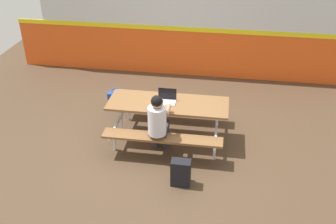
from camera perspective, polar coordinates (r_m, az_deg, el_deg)
name	(u,v)px	position (r m, az deg, el deg)	size (l,w,h in m)	color
ground_plane	(162,138)	(7.21, -0.86, -3.77)	(10.00, 10.00, 0.02)	#4C3826
accent_backdrop	(182,24)	(9.16, 2.13, 12.70)	(8.00, 0.14, 2.60)	#E55119
picnic_table_main	(168,111)	(6.88, 0.00, 0.20)	(2.10, 1.56, 0.74)	brown
student_nearer	(158,121)	(6.35, -1.47, -1.25)	(0.36, 0.53, 1.21)	#2D2D38
laptop_silver	(167,99)	(6.81, -0.18, 1.89)	(0.32, 0.22, 0.22)	silver
backpack_dark	(181,173)	(6.05, 1.88, -8.82)	(0.30, 0.22, 0.44)	black
tote_bag_bright	(117,100)	(8.07, -7.49, 1.69)	(0.34, 0.21, 0.43)	#1E47B2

